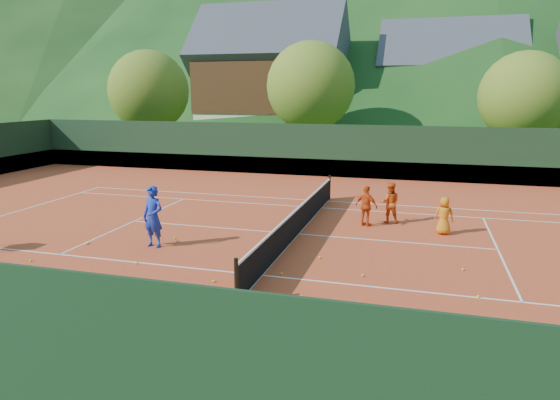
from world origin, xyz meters
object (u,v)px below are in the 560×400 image
(student_b, at_px, (366,206))
(tennis_net, at_px, (298,220))
(chalet_left, at_px, (271,83))
(coach, at_px, (153,217))
(student_c, at_px, (444,216))
(chalet_mid, at_px, (448,90))
(student_a, at_px, (390,203))

(student_b, bearing_deg, tennis_net, 62.13)
(student_b, xyz_separation_m, chalet_left, (-12.13, 28.29, 4.88))
(coach, height_order, student_c, coach)
(coach, relative_size, chalet_mid, 0.15)
(student_a, distance_m, student_c, 2.19)
(student_a, relative_size, tennis_net, 0.13)
(student_b, bearing_deg, student_c, -164.56)
(student_c, bearing_deg, chalet_left, -64.08)
(tennis_net, xyz_separation_m, chalet_mid, (6.00, 34.00, 4.47))
(coach, relative_size, student_b, 1.31)
(student_b, distance_m, chalet_left, 31.17)
(student_b, relative_size, chalet_left, 0.11)
(student_a, bearing_deg, chalet_mid, -101.66)
(student_b, relative_size, student_c, 1.14)
(tennis_net, distance_m, chalet_mid, 34.81)
(tennis_net, bearing_deg, student_b, 38.77)
(student_a, bearing_deg, chalet_left, -70.97)
(chalet_mid, bearing_deg, coach, -105.33)
(chalet_mid, bearing_deg, tennis_net, -100.01)
(student_c, relative_size, chalet_mid, 0.10)
(coach, xyz_separation_m, chalet_left, (-5.96, 32.62, 4.65))
(chalet_mid, bearing_deg, student_b, -96.84)
(coach, relative_size, chalet_left, 0.14)
(coach, height_order, tennis_net, coach)
(chalet_left, bearing_deg, tennis_net, -71.57)
(student_a, xyz_separation_m, chalet_left, (-12.91, 27.57, 4.86))
(coach, xyz_separation_m, student_b, (6.17, 4.33, -0.23))
(coach, relative_size, student_a, 1.27)
(student_b, distance_m, student_c, 2.70)
(tennis_net, relative_size, chalet_left, 0.87)
(student_a, relative_size, chalet_mid, 0.12)
(student_b, bearing_deg, student_a, -113.95)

